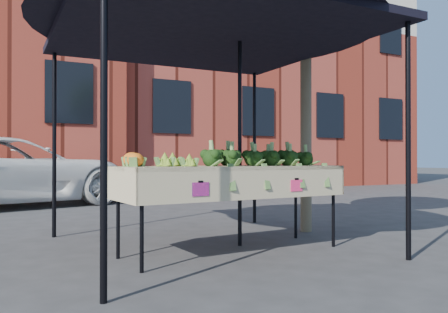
% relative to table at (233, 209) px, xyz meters
% --- Properties ---
extents(ground, '(90.00, 90.00, 0.00)m').
position_rel_table_xyz_m(ground, '(-0.02, 0.07, -0.45)').
color(ground, '#2C2C2F').
extents(table, '(2.45, 0.98, 0.90)m').
position_rel_table_xyz_m(table, '(0.00, 0.00, 0.00)').
color(table, '#BDAE8A').
rests_on(table, ground).
extents(canopy, '(3.16, 3.16, 2.74)m').
position_rel_table_xyz_m(canopy, '(-0.11, 0.37, 0.92)').
color(canopy, black).
rests_on(canopy, ground).
extents(broccoli_heap, '(1.35, 0.55, 0.23)m').
position_rel_table_xyz_m(broccoli_heap, '(0.28, 0.03, 0.57)').
color(broccoli_heap, black).
rests_on(broccoli_heap, table).
extents(romanesco_cluster, '(0.41, 0.45, 0.18)m').
position_rel_table_xyz_m(romanesco_cluster, '(-0.66, -0.01, 0.54)').
color(romanesco_cluster, '#96A534').
rests_on(romanesco_cluster, table).
extents(cauliflower_pair, '(0.21, 0.41, 0.16)m').
position_rel_table_xyz_m(cauliflower_pair, '(-1.03, 0.07, 0.53)').
color(cauliflower_pair, orange).
rests_on(cauliflower_pair, table).
extents(vehicle, '(2.07, 2.68, 5.12)m').
position_rel_table_xyz_m(vehicle, '(-1.94, 6.12, 2.11)').
color(vehicle, white).
rests_on(vehicle, ground).
extents(street_tree, '(2.19, 2.19, 4.32)m').
position_rel_table_xyz_m(street_tree, '(1.53, 0.77, 1.71)').
color(street_tree, '#1E4C14').
rests_on(street_tree, ground).
extents(building_right, '(12.00, 8.00, 8.50)m').
position_rel_table_xyz_m(building_right, '(6.98, 12.57, 3.80)').
color(building_right, maroon).
rests_on(building_right, ground).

